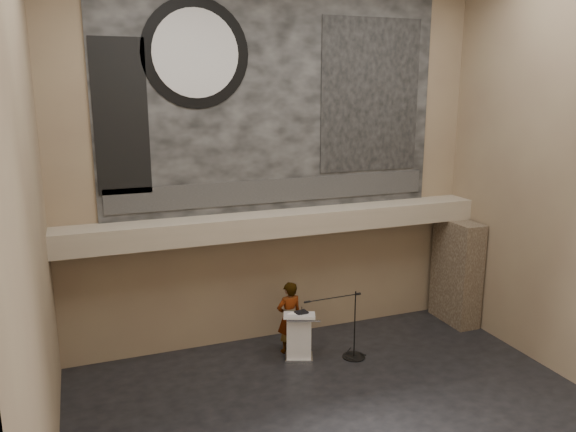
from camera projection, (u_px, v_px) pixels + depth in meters
name	position (u px, v px, depth m)	size (l,w,h in m)	color
floor	(349.00, 422.00, 10.34)	(10.00, 10.00, 0.00)	black
wall_back	(276.00, 165.00, 13.02)	(10.00, 0.02, 8.50)	#7D654F
wall_front	(537.00, 265.00, 5.73)	(10.00, 0.02, 8.50)	#7D654F
wall_left	(29.00, 220.00, 7.65)	(0.02, 8.00, 8.50)	#7D654F
soffit	(282.00, 223.00, 12.95)	(10.00, 0.80, 0.50)	gray
sprinkler_left	(215.00, 242.00, 12.42)	(0.04, 0.04, 0.06)	#B2893D
sprinkler_right	(356.00, 228.00, 13.62)	(0.04, 0.04, 0.06)	#B2893D
banner	(276.00, 101.00, 12.66)	(8.00, 0.05, 5.00)	black
banner_text_strip	(277.00, 191.00, 13.09)	(7.76, 0.02, 0.55)	#2C2C2C
banner_clock_rim	(196.00, 53.00, 11.78)	(2.30, 2.30, 0.02)	black
banner_clock_face	(196.00, 53.00, 11.76)	(1.84, 1.84, 0.02)	silver
banner_building_print	(371.00, 96.00, 13.43)	(2.60, 0.02, 3.60)	black
banner_brick_print	(121.00, 118.00, 11.52)	(1.10, 0.02, 3.20)	black
stone_pier	(457.00, 272.00, 14.51)	(0.60, 1.40, 2.70)	#46382B
lectern	(299.00, 337.00, 12.57)	(0.83, 0.72, 1.13)	silver
binder	(301.00, 312.00, 12.49)	(0.27, 0.21, 0.04)	black
papers	(295.00, 315.00, 12.40)	(0.23, 0.31, 0.01)	white
speaker_person	(289.00, 317.00, 12.88)	(0.62, 0.41, 1.70)	white
mic_stand	(352.00, 348.00, 12.73)	(1.51, 0.52, 1.59)	black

